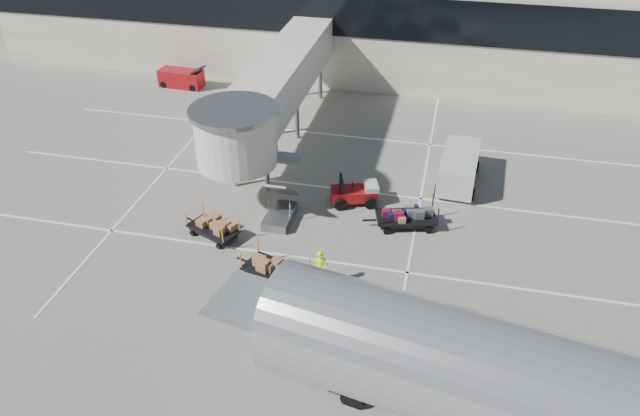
# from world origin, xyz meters

# --- Properties ---
(ground) EXTENTS (140.00, 140.00, 0.00)m
(ground) POSITION_xyz_m (0.00, 0.00, 0.00)
(ground) COLOR gray
(ground) RESTS_ON ground
(lane_markings) EXTENTS (40.00, 30.00, 0.02)m
(lane_markings) POSITION_xyz_m (-0.67, 9.33, 0.01)
(lane_markings) COLOR white
(lane_markings) RESTS_ON ground
(terminal) EXTENTS (64.00, 12.11, 15.20)m
(terminal) POSITION_xyz_m (-0.35, 29.94, 4.11)
(terminal) COLOR #ECE8CB
(terminal) RESTS_ON ground
(jet_bridge) EXTENTS (5.70, 20.40, 6.03)m
(jet_bridge) POSITION_xyz_m (-3.97, 12.26, 4.28)
(jet_bridge) COLOR silver
(jet_bridge) RESTS_ON ground
(baggage_tug) EXTENTS (2.88, 2.32, 1.72)m
(baggage_tug) POSITION_xyz_m (2.34, 7.74, 0.63)
(baggage_tug) COLOR maroon
(baggage_tug) RESTS_ON ground
(suitcase_cart) EXTENTS (4.06, 2.40, 1.56)m
(suitcase_cart) POSITION_xyz_m (5.45, 5.95, 0.57)
(suitcase_cart) COLOR black
(suitcase_cart) RESTS_ON ground
(box_cart_near) EXTENTS (3.94, 2.45, 1.52)m
(box_cart_near) POSITION_xyz_m (-0.13, 0.04, 0.59)
(box_cart_near) COLOR black
(box_cart_near) RESTS_ON ground
(box_cart_far) EXTENTS (3.43, 2.38, 1.34)m
(box_cart_far) POSITION_xyz_m (-4.40, 2.68, 0.53)
(box_cart_far) COLOR black
(box_cart_far) RESTS_ON ground
(ground_worker) EXTENTS (0.73, 0.50, 1.98)m
(ground_worker) POSITION_xyz_m (2.04, 0.15, 0.99)
(ground_worker) COLOR #C0FF1A
(ground_worker) RESTS_ON ground
(minivan) EXTENTS (2.52, 5.24, 1.94)m
(minivan) POSITION_xyz_m (7.99, 11.48, 1.16)
(minivan) COLOR silver
(minivan) RESTS_ON ground
(belt_loader) EXTENTS (3.83, 1.71, 1.81)m
(belt_loader) POSITION_xyz_m (-14.49, 21.85, 0.69)
(belt_loader) COLOR maroon
(belt_loader) RESTS_ON ground
(aircraft) EXTENTS (21.39, 7.21, 5.39)m
(aircraft) POSITION_xyz_m (10.85, -7.16, 3.06)
(aircraft) COLOR #BABCBE
(aircraft) RESTS_ON ground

